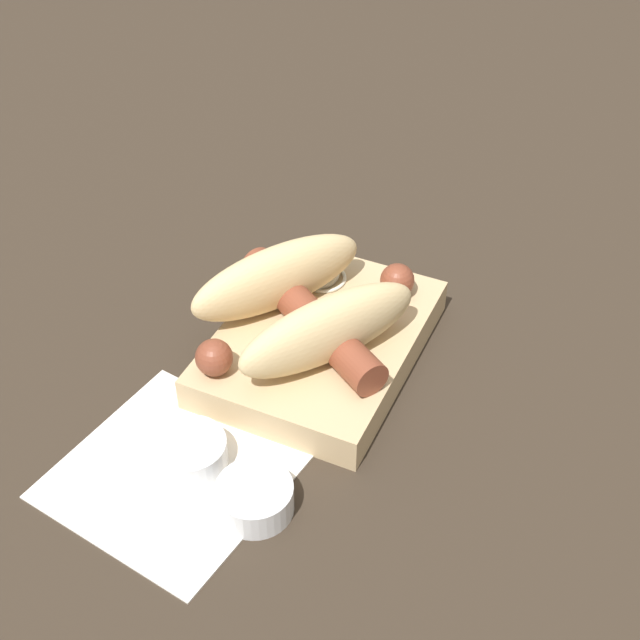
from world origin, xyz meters
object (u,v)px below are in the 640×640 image
object	(u,v)px
food_tray	(320,343)
sausage	(310,317)
condiment_cup_near	(190,454)
condiment_cup_far	(255,499)
bread_roll	(302,302)

from	to	relation	value
food_tray	sausage	size ratio (longest dim) A/B	1.16
condiment_cup_near	condiment_cup_far	size ratio (longest dim) A/B	1.00
bread_roll	condiment_cup_far	bearing A→B (deg)	-166.58
food_tray	bread_roll	xyz separation A→B (m)	(-0.01, 0.01, 0.04)
bread_roll	condiment_cup_far	world-z (taller)	bread_roll
condiment_cup_near	sausage	bearing A→B (deg)	-12.75
food_tray	condiment_cup_far	xyz separation A→B (m)	(-0.16, -0.02, -0.00)
sausage	condiment_cup_far	xyz separation A→B (m)	(-0.16, -0.03, -0.03)
food_tray	sausage	distance (m)	0.03
bread_roll	condiment_cup_near	world-z (taller)	bread_roll
bread_roll	sausage	world-z (taller)	bread_roll
food_tray	condiment_cup_near	bearing A→B (deg)	165.31
bread_roll	condiment_cup_far	size ratio (longest dim) A/B	3.55
bread_roll	sausage	size ratio (longest dim) A/B	1.11
condiment_cup_near	condiment_cup_far	distance (m)	0.06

